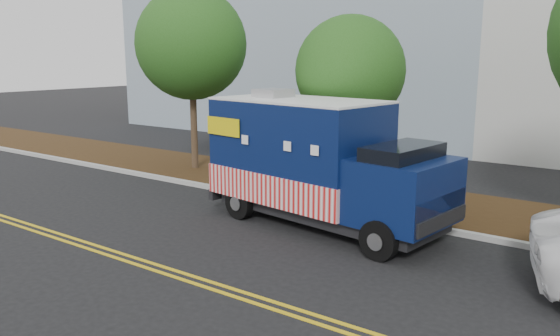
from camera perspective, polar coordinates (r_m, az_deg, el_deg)
The scene contains 9 objects.
ground at distance 15.61m, azimuth -0.45°, elevation -5.17°, with size 120.00×120.00×0.00m, color black.
curb at distance 16.69m, azimuth 2.38°, elevation -3.79°, with size 120.00×0.18×0.15m, color #9E9E99.
mulch_strip at distance 18.43m, azimuth 5.94°, elevation -2.36°, with size 120.00×4.00×0.15m, color black.
centerline_near at distance 12.47m, azimuth -12.69°, elevation -9.85°, with size 120.00×0.10×0.01m, color gold.
centerline_far at distance 12.32m, azimuth -13.57°, elevation -10.17°, with size 120.00×0.10×0.01m, color gold.
tree_a at distance 21.55m, azimuth -9.25°, elevation 12.64°, with size 4.24×4.24×7.07m.
tree_b at distance 17.70m, azimuth 7.34°, elevation 10.00°, with size 3.50×3.50×5.80m.
sign_post at distance 17.86m, azimuth -2.10°, elevation 0.94°, with size 0.06×0.06×2.40m, color #473828.
food_truck at distance 14.72m, azimuth 3.76°, elevation 0.32°, with size 7.11×3.47×3.60m.
Camera 1 is at (8.76, -12.10, 4.52)m, focal length 35.00 mm.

